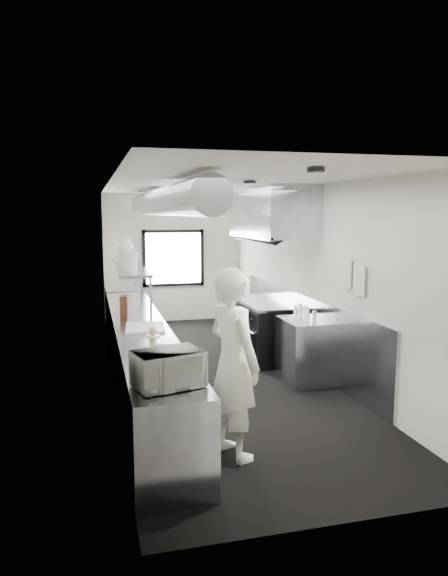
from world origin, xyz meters
TOP-DOWN VIEW (x-y plane):
  - floor at (0.00, 0.00)m, footprint 3.00×8.00m
  - ceiling at (0.00, 0.00)m, footprint 3.00×8.00m
  - wall_back at (0.00, 4.00)m, footprint 3.00×0.02m
  - wall_front at (0.00, -4.00)m, footprint 3.00×0.02m
  - wall_left at (-1.50, 0.00)m, footprint 0.02×8.00m
  - wall_right at (1.50, 0.00)m, footprint 0.02×8.00m
  - wall_cladding at (1.48, 0.30)m, footprint 0.03×5.50m
  - hvac_duct at (-0.70, 0.40)m, footprint 0.40×6.40m
  - service_window at (0.00, 3.96)m, footprint 1.36×0.05m
  - exhaust_hood at (1.10, 0.70)m, footprint 0.81×2.20m
  - prep_counter at (-1.15, -0.50)m, footprint 0.70×6.00m
  - pass_shelf at (-1.19, 1.00)m, footprint 0.45×3.00m
  - range at (1.04, 0.70)m, footprint 0.88×1.60m
  - bottle_station at (1.15, -0.70)m, footprint 0.65×0.80m
  - far_work_table at (-1.15, 3.20)m, footprint 0.70×1.20m
  - notice_sheet_a at (1.47, -1.20)m, footprint 0.02×0.28m
  - notice_sheet_b at (1.47, -1.55)m, footprint 0.02×0.28m
  - line_cook at (-0.46, -2.65)m, footprint 0.66×0.80m
  - microwave at (-1.16, -3.07)m, footprint 0.62×0.54m
  - deli_tub_a at (-1.33, -2.78)m, footprint 0.17×0.17m
  - deli_tub_b at (-1.30, -2.64)m, footprint 0.17×0.17m
  - newspaper at (-0.99, -1.83)m, footprint 0.46×0.50m
  - small_plate at (-1.07, -1.17)m, footprint 0.21×0.21m
  - pastry at (-1.07, -1.17)m, footprint 0.10×0.10m
  - cutting_board at (-1.11, -0.68)m, footprint 0.56×0.70m
  - knife_block at (-1.31, 0.41)m, footprint 0.15×0.26m
  - plate_stack_a at (-1.22, 0.30)m, footprint 0.25×0.25m
  - plate_stack_b at (-1.22, 0.64)m, footprint 0.23×0.23m
  - plate_stack_c at (-1.22, 1.09)m, footprint 0.25×0.25m
  - plate_stack_d at (-1.23, 1.80)m, footprint 0.32×0.32m
  - squeeze_bottle_a at (1.12, -1.01)m, footprint 0.08×0.08m
  - squeeze_bottle_b at (1.11, -0.81)m, footprint 0.07×0.07m
  - squeeze_bottle_c at (1.11, -0.70)m, footprint 0.08×0.08m
  - squeeze_bottle_d at (1.13, -0.50)m, footprint 0.08×0.08m
  - squeeze_bottle_e at (1.08, -0.45)m, footprint 0.06×0.06m

SIDE VIEW (x-z plane):
  - floor at x=0.00m, z-range -0.01..0.01m
  - prep_counter at x=-1.15m, z-range 0.00..0.90m
  - bottle_station at x=1.15m, z-range 0.00..0.90m
  - far_work_table at x=-1.15m, z-range 0.00..0.90m
  - range at x=1.04m, z-range 0.00..0.94m
  - wall_cladding at x=1.48m, z-range 0.00..1.10m
  - newspaper at x=-0.99m, z-range 0.90..0.91m
  - small_plate at x=-1.07m, z-range 0.90..0.91m
  - cutting_board at x=-1.11m, z-range 0.90..0.92m
  - line_cook at x=-0.46m, z-range 0.00..1.88m
  - deli_tub_b at x=-1.30m, z-range 0.90..0.99m
  - deli_tub_a at x=-1.33m, z-range 0.90..1.00m
  - pastry at x=-1.07m, z-range 0.91..1.01m
  - squeeze_bottle_e at x=1.08m, z-range 0.90..1.06m
  - squeeze_bottle_a at x=1.12m, z-range 0.90..1.08m
  - squeeze_bottle_d at x=1.13m, z-range 0.90..1.09m
  - squeeze_bottle_b at x=1.11m, z-range 0.90..1.09m
  - squeeze_bottle_c at x=1.11m, z-range 0.90..1.09m
  - knife_block at x=-1.31m, z-range 0.90..1.17m
  - microwave at x=-1.16m, z-range 0.90..1.22m
  - service_window at x=0.00m, z-range 0.77..2.02m
  - wall_back at x=0.00m, z-range 0.00..2.80m
  - wall_front at x=0.00m, z-range 0.00..2.80m
  - wall_left at x=-1.50m, z-range 0.00..2.80m
  - wall_right at x=1.50m, z-range 0.00..2.80m
  - pass_shelf at x=-1.19m, z-range 1.20..1.88m
  - notice_sheet_b at x=1.47m, z-range 1.36..1.74m
  - notice_sheet_a at x=1.47m, z-range 1.41..1.79m
  - plate_stack_a at x=-1.22m, z-range 1.57..1.83m
  - plate_stack_b at x=-1.22m, z-range 1.57..1.86m
  - plate_stack_c at x=-1.22m, z-range 1.57..1.90m
  - plate_stack_d at x=-1.23m, z-range 1.57..1.97m
  - exhaust_hood at x=1.10m, z-range 1.95..2.83m
  - hvac_duct at x=-0.70m, z-range 2.35..2.75m
  - ceiling at x=0.00m, z-range 2.79..2.80m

